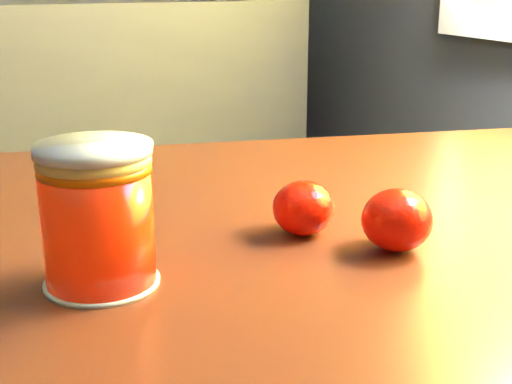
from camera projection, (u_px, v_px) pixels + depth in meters
name	position (u px, v px, depth m)	size (l,w,h in m)	color
table	(304.00, 316.00, 0.69)	(1.11, 0.88, 0.74)	#592716
juice_glass	(98.00, 217.00, 0.52)	(0.09, 0.09, 0.11)	#F52104
orange_front	(397.00, 220.00, 0.60)	(0.06, 0.06, 0.05)	red
orange_back	(303.00, 208.00, 0.63)	(0.06, 0.06, 0.05)	red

